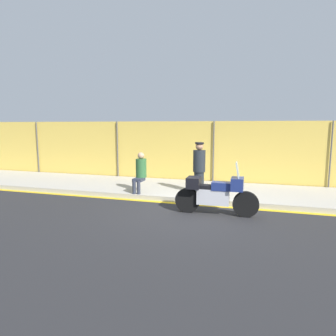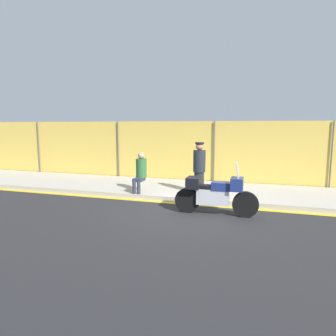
{
  "view_description": "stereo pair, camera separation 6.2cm",
  "coord_description": "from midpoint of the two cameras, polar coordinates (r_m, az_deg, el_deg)",
  "views": [
    {
      "loc": [
        1.68,
        -8.07,
        2.41
      ],
      "look_at": [
        -1.0,
        0.91,
        1.08
      ],
      "focal_mm": 32.0,
      "sensor_mm": 36.0,
      "label": 1
    },
    {
      "loc": [
        1.74,
        -8.05,
        2.41
      ],
      "look_at": [
        -1.0,
        0.91,
        1.08
      ],
      "focal_mm": 32.0,
      "sensor_mm": 36.0,
      "label": 2
    }
  ],
  "objects": [
    {
      "name": "officer_standing",
      "position": [
        10.01,
        6.15,
        0.11
      ],
      "size": [
        0.41,
        0.41,
        1.7
      ],
      "color": "#1E2328",
      "rests_on": "sidewalk"
    },
    {
      "name": "person_seated_on_curb",
      "position": [
        10.2,
        -5.08,
        -0.38
      ],
      "size": [
        0.36,
        0.68,
        1.35
      ],
      "color": "#2D3342",
      "rests_on": "sidewalk"
    },
    {
      "name": "ground_plane",
      "position": [
        8.59,
        4.89,
        -8.24
      ],
      "size": [
        120.0,
        120.0,
        0.0
      ],
      "primitive_type": "plane",
      "color": "#262628"
    },
    {
      "name": "curb_paint_stripe",
      "position": [
        9.26,
        5.83,
        -7.01
      ],
      "size": [
        31.49,
        0.18,
        0.01
      ],
      "color": "gold",
      "rests_on": "ground_plane"
    },
    {
      "name": "storefront_fence",
      "position": [
        12.26,
        8.94,
        2.77
      ],
      "size": [
        29.91,
        0.16,
        2.58
      ],
      "color": "gold",
      "rests_on": "ground_plane"
    },
    {
      "name": "motorcycle",
      "position": [
        8.22,
        9.16,
        -4.79
      ],
      "size": [
        2.26,
        0.51,
        1.47
      ],
      "rotation": [
        0.0,
        0.0,
        0.01
      ],
      "color": "black",
      "rests_on": "ground_plane"
    },
    {
      "name": "sidewalk",
      "position": [
        10.83,
        7.55,
        -4.39
      ],
      "size": [
        31.49,
        3.13,
        0.16
      ],
      "color": "#ADA89E",
      "rests_on": "ground_plane"
    }
  ]
}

